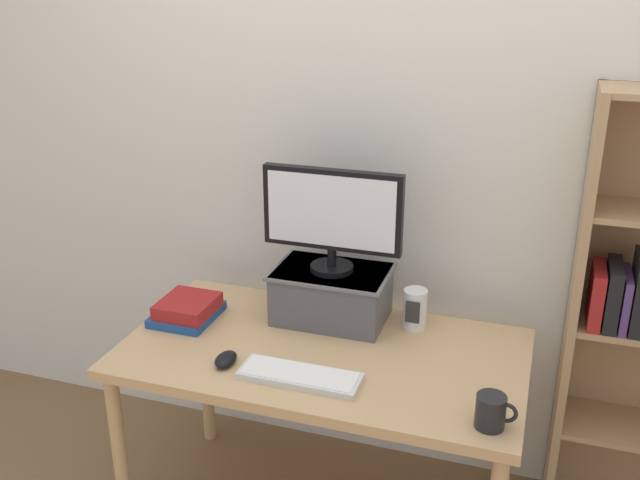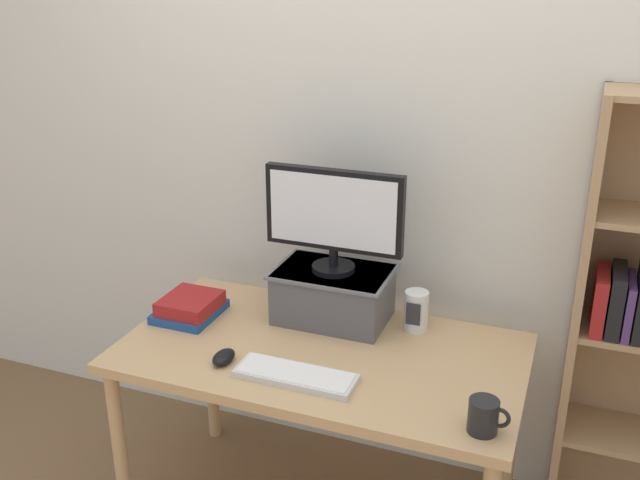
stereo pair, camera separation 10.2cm
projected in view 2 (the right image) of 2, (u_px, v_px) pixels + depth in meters
back_wall at (372, 151)px, 2.68m from camera, size 7.00×0.08×2.60m
desk at (321, 368)px, 2.45m from camera, size 1.36×0.74×0.74m
riser_box at (333, 293)px, 2.60m from camera, size 0.42×0.29×0.19m
computer_monitor at (334, 215)px, 2.49m from camera, size 0.50×0.16×0.38m
keyboard at (296, 375)px, 2.24m from camera, size 0.39×0.13×0.02m
computer_mouse at (224, 357)px, 2.34m from camera, size 0.06×0.10×0.04m
book_stack at (190, 307)px, 2.63m from camera, size 0.21×0.24×0.08m
coffee_mug at (484, 416)px, 1.98m from camera, size 0.12×0.09×0.10m
desk_speaker at (416, 311)px, 2.53m from camera, size 0.09×0.09×0.15m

